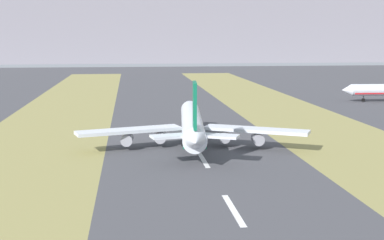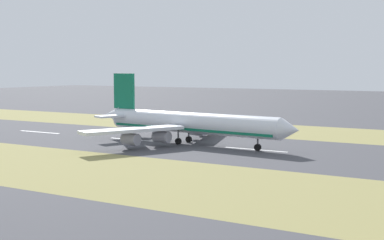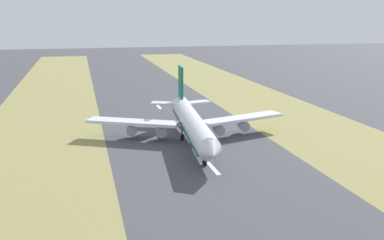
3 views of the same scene
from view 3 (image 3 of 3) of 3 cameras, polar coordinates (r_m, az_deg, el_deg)
name	(u,v)px [view 3 (image 3 of 3)]	position (r m, az deg, el deg)	size (l,w,h in m)	color
ground_plane	(187,138)	(140.76, -0.70, -2.32)	(800.00, 800.00, 0.00)	#424247
grass_median_west	(316,129)	(156.98, 15.50, -1.16)	(40.00, 600.00, 0.01)	olive
grass_median_east	(36,148)	(137.96, -19.24, -3.40)	(40.00, 600.00, 0.01)	olive
centreline_dash_near	(157,105)	(193.12, -4.46, 1.94)	(1.20, 18.00, 0.01)	silver
centreline_dash_mid	(177,127)	(154.76, -1.97, -0.88)	(1.20, 18.00, 0.01)	silver
centreline_dash_far	(209,163)	(117.51, 2.14, -5.51)	(1.20, 18.00, 0.01)	silver
airplane_main_jet	(191,122)	(136.33, -0.12, -0.22)	(63.87, 67.22, 20.20)	silver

